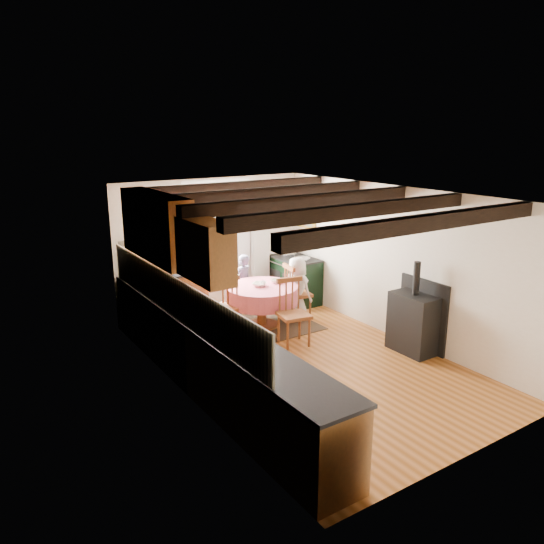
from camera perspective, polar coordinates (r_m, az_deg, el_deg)
floor at (r=7.73m, az=3.30°, el=-9.58°), size 3.60×5.50×0.00m
ceiling at (r=7.06m, az=3.60°, el=8.38°), size 3.60×5.50×0.00m
wall_back at (r=9.58m, az=-6.42°, el=2.87°), size 3.60×0.00×2.40m
wall_front at (r=5.48m, az=21.02°, el=-7.74°), size 3.60×0.00×2.40m
wall_left at (r=6.44m, az=-9.55°, el=-3.48°), size 0.00×5.50×2.40m
wall_right at (r=8.47m, az=13.27°, el=0.90°), size 0.00×5.50×2.40m
beam_a at (r=5.62m, az=15.94°, el=5.09°), size 3.60×0.16×0.16m
beam_b at (r=6.31m, az=9.07°, el=6.55°), size 3.60×0.16×0.16m
beam_c at (r=7.07m, az=3.59°, el=7.65°), size 3.60×0.16×0.16m
beam_d at (r=7.89m, az=-0.81°, el=8.48°), size 3.60×0.16×0.16m
beam_e at (r=8.74m, az=-4.38°, el=9.11°), size 3.60×0.16×0.16m
splash_left at (r=6.71m, az=-10.44°, el=-2.75°), size 0.02×4.50×0.55m
splash_back at (r=9.16m, az=-11.94°, el=2.07°), size 1.40×0.02×0.55m
base_cabinet_left at (r=6.83m, az=-6.94°, el=-9.10°), size 0.60×5.30×0.88m
base_cabinet_back at (r=9.10m, az=-11.32°, el=-2.97°), size 1.30×0.60×0.88m
worktop_left at (r=6.66m, az=-6.91°, el=-5.46°), size 0.64×5.30×0.04m
worktop_back at (r=8.95m, az=-11.42°, el=-0.21°), size 1.30×0.64×0.04m
wall_cabinet_glass at (r=7.39m, az=-12.41°, el=4.84°), size 0.34×1.80×0.90m
wall_cabinet_solid at (r=6.05m, az=-7.21°, el=2.30°), size 0.34×0.90×0.70m
window_frame at (r=9.53m, az=-5.92°, el=5.28°), size 1.34×0.03×1.54m
window_pane at (r=9.53m, az=-5.93°, el=5.28°), size 1.20×0.01×1.40m
curtain_left at (r=9.20m, az=-10.28°, el=1.57°), size 0.35×0.10×2.10m
curtain_right at (r=9.97m, az=-1.27°, el=2.87°), size 0.35×0.10×2.10m
curtain_rod at (r=9.37m, az=-5.77°, el=8.82°), size 2.00×0.03×0.03m
wall_picture at (r=10.03m, az=3.78°, el=6.41°), size 0.04×0.50×0.60m
wall_plate at (r=9.97m, az=-1.02°, el=6.38°), size 0.30×0.02×0.30m
rug at (r=8.96m, az=-1.09°, el=-5.91°), size 1.75×1.36×0.01m
dining_table at (r=8.83m, az=-1.11°, el=-3.77°), size 1.19×1.19×0.72m
chair_near at (r=8.10m, az=2.39°, el=-4.40°), size 0.52×0.54×1.04m
chair_left at (r=8.39m, az=-5.41°, el=-3.72°), size 0.57×0.56×1.04m
chair_right at (r=9.19m, az=2.76°, el=-2.13°), size 0.51×0.49×0.99m
aga_range at (r=10.08m, az=2.48°, el=-0.82°), size 0.63×0.97×0.89m
cast_iron_stove at (r=8.06m, az=15.06°, el=-3.71°), size 0.42×0.69×1.39m
child_far at (r=9.45m, az=-3.17°, el=-1.33°), size 0.46×0.38×1.09m
child_right at (r=9.13m, az=2.70°, el=-1.82°), size 0.50×0.63×1.12m
bowl_a at (r=8.72m, az=-1.37°, el=-1.35°), size 0.32×0.32×0.06m
bowl_b at (r=8.89m, az=0.48°, el=-1.00°), size 0.27×0.27×0.06m
cup at (r=8.71m, az=-0.95°, el=-1.26°), size 0.10×0.10×0.09m
canister_tall at (r=8.80m, az=-13.15°, el=0.32°), size 0.13×0.13×0.22m
canister_wide at (r=9.06m, az=-10.97°, el=0.80°), size 0.18×0.18×0.20m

